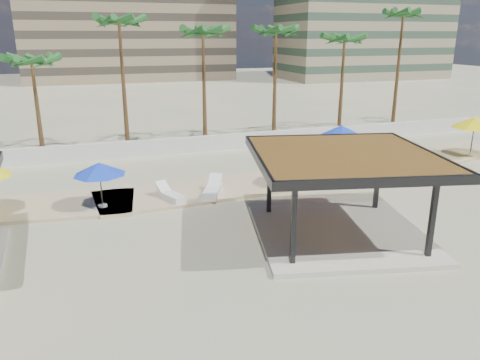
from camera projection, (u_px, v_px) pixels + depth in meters
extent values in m
plane|color=tan|center=(249.00, 241.00, 19.79)|extent=(200.00, 200.00, 0.00)
cube|color=#C6B284|center=(240.00, 186.00, 26.72)|extent=(16.24, 5.11, 0.24)
cube|color=#C6B284|center=(423.00, 160.00, 32.43)|extent=(16.49, 7.75, 0.24)
cube|color=silver|center=(174.00, 146.00, 34.06)|extent=(56.00, 0.30, 1.20)
cube|color=#847259|center=(126.00, 3.00, 87.27)|extent=(38.00, 16.00, 28.00)
cube|color=beige|center=(339.00, 233.00, 20.29)|extent=(8.40, 8.40, 0.21)
cube|color=black|center=(294.00, 223.00, 16.99)|extent=(0.23, 0.23, 3.19)
cube|color=black|center=(269.00, 180.00, 22.03)|extent=(0.23, 0.23, 3.19)
cube|color=black|center=(433.00, 217.00, 17.54)|extent=(0.23, 0.23, 3.19)
cube|color=black|center=(378.00, 176.00, 22.58)|extent=(0.23, 0.23, 3.19)
cube|color=brown|center=(344.00, 156.00, 19.27)|extent=(8.65, 8.65, 0.30)
cube|color=black|center=(378.00, 183.00, 15.84)|extent=(7.18, 1.76, 0.36)
cube|color=black|center=(321.00, 138.00, 22.70)|extent=(7.18, 1.76, 0.36)
cube|color=black|center=(258.00, 159.00, 18.90)|extent=(1.76, 7.18, 0.36)
cube|color=black|center=(428.00, 154.00, 19.64)|extent=(1.76, 7.18, 0.36)
cylinder|color=beige|center=(303.00, 184.00, 26.64)|extent=(0.48, 0.48, 0.11)
cylinder|color=#262628|center=(304.00, 165.00, 26.32)|extent=(0.07, 0.07, 2.29)
cone|color=#AE1519|center=(305.00, 148.00, 26.02)|extent=(3.49, 3.49, 0.67)
cylinder|color=beige|center=(339.00, 168.00, 29.61)|extent=(0.55, 0.55, 0.13)
cylinder|color=#262628|center=(340.00, 149.00, 29.24)|extent=(0.08, 0.08, 2.64)
cone|color=blue|center=(341.00, 131.00, 28.90)|extent=(4.04, 4.04, 0.77)
cylinder|color=beige|center=(470.00, 155.00, 32.91)|extent=(0.54, 0.54, 0.13)
cylinder|color=#262628|center=(472.00, 138.00, 32.55)|extent=(0.08, 0.08, 2.58)
cone|color=yellow|center=(475.00, 122.00, 32.22)|extent=(4.00, 4.00, 0.75)
cylinder|color=beige|center=(103.00, 206.00, 23.20)|extent=(0.44, 0.44, 0.11)
cylinder|color=#262628|center=(101.00, 186.00, 22.90)|extent=(0.06, 0.06, 2.12)
cone|color=blue|center=(99.00, 169.00, 22.63)|extent=(3.05, 3.05, 0.62)
cube|color=white|center=(171.00, 197.00, 24.25)|extent=(1.36, 2.02, 0.27)
cube|color=white|center=(171.00, 194.00, 24.20)|extent=(1.36, 2.02, 0.06)
cube|color=white|center=(163.00, 186.00, 24.66)|extent=(0.84, 0.85, 0.49)
cube|color=white|center=(212.00, 192.00, 24.94)|extent=(1.63, 2.26, 0.30)
cube|color=white|center=(212.00, 189.00, 24.88)|extent=(1.63, 2.26, 0.06)
cube|color=white|center=(215.00, 179.00, 25.60)|extent=(0.96, 0.98, 0.55)
cube|color=white|center=(354.00, 176.00, 27.66)|extent=(1.31, 2.23, 0.29)
cube|color=white|center=(354.00, 174.00, 27.60)|extent=(1.31, 2.23, 0.06)
cube|color=white|center=(344.00, 166.00, 28.16)|extent=(0.87, 0.90, 0.54)
cone|color=brown|center=(38.00, 109.00, 32.31)|extent=(0.36, 0.36, 6.85)
ellipsoid|color=#1F5822|center=(31.00, 62.00, 31.36)|extent=(3.00, 3.00, 1.80)
cone|color=brown|center=(124.00, 86.00, 34.51)|extent=(0.36, 0.36, 9.45)
ellipsoid|color=#1F5822|center=(119.00, 22.00, 33.18)|extent=(3.00, 3.00, 1.80)
cone|color=brown|center=(204.00, 89.00, 36.04)|extent=(0.36, 0.36, 8.73)
ellipsoid|color=#1F5822|center=(203.00, 33.00, 34.81)|extent=(3.00, 3.00, 1.80)
cone|color=brown|center=(275.00, 85.00, 38.07)|extent=(0.36, 0.36, 8.82)
ellipsoid|color=#1F5822|center=(276.00, 32.00, 36.84)|extent=(3.00, 3.00, 1.80)
cone|color=brown|center=(342.00, 87.00, 39.68)|extent=(0.36, 0.36, 8.19)
ellipsoid|color=#1F5822|center=(345.00, 40.00, 38.53)|extent=(3.00, 3.00, 1.80)
cone|color=brown|center=(398.00, 72.00, 41.78)|extent=(0.36, 0.36, 10.27)
ellipsoid|color=#1F5822|center=(403.00, 14.00, 40.33)|extent=(3.00, 3.00, 1.80)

